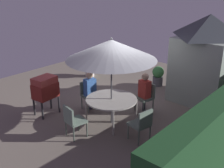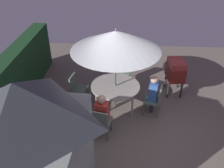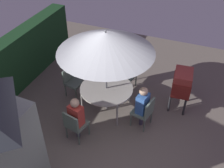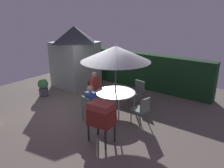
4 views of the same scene
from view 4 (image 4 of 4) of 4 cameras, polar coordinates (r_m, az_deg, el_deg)
The scene contains 13 objects.
ground_plane at distance 8.59m, azimuth -5.31°, elevation -6.62°, with size 11.00×11.00×0.00m, color #6B6056.
hedge_backdrop at distance 10.99m, azimuth 6.84°, elevation 3.58°, with size 7.03×0.50×1.67m.
garden_shed at distance 11.00m, azimuth -9.31°, elevation 6.94°, with size 1.97×1.97×2.90m.
patio_table at distance 8.21m, azimuth 0.89°, elevation -2.38°, with size 1.45×1.45×0.76m.
patio_umbrella at distance 7.81m, azimuth 0.94°, elevation 7.71°, with size 2.45×2.45×2.50m.
bbq_grill at distance 6.29m, azimuth -2.74°, elevation -7.77°, with size 0.75×0.57×1.20m.
chair_near_shed at distance 9.27m, azimuth -4.67°, elevation -1.20°, with size 0.55×0.55×0.90m.
chair_far_side at distance 7.58m, azimuth -5.91°, elevation -5.82°, with size 0.55×0.55×0.90m.
chair_toward_hedge at distance 7.49m, azimuth 7.59°, elevation -6.23°, with size 0.54×0.54×0.90m.
chair_toward_house at distance 9.12m, azimuth 6.53°, elevation -1.60°, with size 0.54×0.54×0.90m.
potted_plant_by_grill at distance 10.24m, azimuth -17.06°, elevation -0.73°, with size 0.45×0.45×0.77m.
person_in_red at distance 9.12m, azimuth -4.40°, elevation 0.22°, with size 0.31×0.38×1.26m.
person_in_blue at distance 7.53m, azimuth -5.44°, elevation -3.83°, with size 0.38×0.30×1.26m.
Camera 4 is at (5.27, -5.73, 3.62)m, focal length 36.02 mm.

